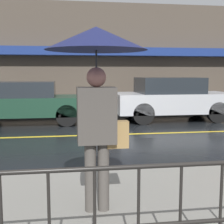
# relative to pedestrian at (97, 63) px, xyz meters

# --- Properties ---
(ground_plane) EXTENTS (80.00, 80.00, 0.00)m
(ground_plane) POSITION_rel_pedestrian_xyz_m (0.69, 4.97, -1.79)
(ground_plane) COLOR black
(sidewalk_near) EXTENTS (28.00, 2.85, 0.14)m
(sidewalk_near) POSITION_rel_pedestrian_xyz_m (0.69, 0.01, -1.72)
(sidewalk_near) COLOR gray
(sidewalk_near) RESTS_ON ground_plane
(sidewalk_far) EXTENTS (28.00, 1.80, 0.14)m
(sidewalk_far) POSITION_rel_pedestrian_xyz_m (0.69, 9.41, -1.72)
(sidewalk_far) COLOR gray
(sidewalk_far) RESTS_ON ground_plane
(lane_marking) EXTENTS (25.20, 0.12, 0.01)m
(lane_marking) POSITION_rel_pedestrian_xyz_m (0.69, 4.97, -1.78)
(lane_marking) COLOR gold
(lane_marking) RESTS_ON ground_plane
(building_storefront) EXTENTS (28.00, 0.85, 4.71)m
(building_storefront) POSITION_rel_pedestrian_xyz_m (0.69, 10.43, 0.59)
(building_storefront) COLOR #4C4238
(building_storefront) RESTS_ON ground_plane
(railing_foreground) EXTENTS (12.00, 0.04, 0.87)m
(railing_foreground) POSITION_rel_pedestrian_xyz_m (0.69, -1.17, -1.10)
(railing_foreground) COLOR black
(railing_foreground) RESTS_ON sidewalk_near
(pedestrian) EXTENTS (1.10, 1.10, 2.04)m
(pedestrian) POSITION_rel_pedestrian_xyz_m (0.00, 0.00, 0.00)
(pedestrian) COLOR #4C4742
(pedestrian) RESTS_ON sidewalk_near
(car_dark_green) EXTENTS (4.23, 1.76, 1.40)m
(car_dark_green) POSITION_rel_pedestrian_xyz_m (-1.65, 7.31, -1.06)
(car_dark_green) COLOR #193828
(car_dark_green) RESTS_ON ground_plane
(car_silver) EXTENTS (4.17, 1.86, 1.53)m
(car_silver) POSITION_rel_pedestrian_xyz_m (3.44, 7.31, -1.00)
(car_silver) COLOR #B2B5BA
(car_silver) RESTS_ON ground_plane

